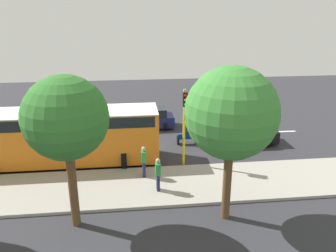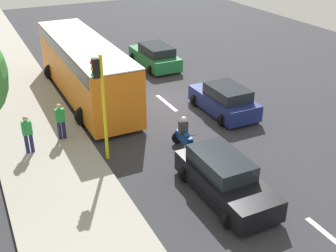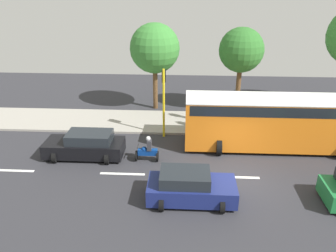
% 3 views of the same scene
% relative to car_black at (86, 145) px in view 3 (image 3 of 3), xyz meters
% --- Properties ---
extents(ground_plane, '(40.00, 60.00, 0.10)m').
position_rel_car_black_xyz_m(ground_plane, '(-1.81, -8.42, -0.76)').
color(ground_plane, '#2D2D33').
extents(sidewalk, '(4.00, 60.00, 0.15)m').
position_rel_car_black_xyz_m(sidewalk, '(5.19, -8.42, -0.64)').
color(sidewalk, '#9E998E').
rests_on(sidewalk, ground).
extents(lane_stripe_mid, '(0.20, 2.40, 0.01)m').
position_rel_car_black_xyz_m(lane_stripe_mid, '(-1.81, -8.42, -0.71)').
color(lane_stripe_mid, white).
rests_on(lane_stripe_mid, ground).
extents(lane_stripe_south, '(0.20, 2.40, 0.01)m').
position_rel_car_black_xyz_m(lane_stripe_south, '(-1.81, -2.42, -0.71)').
color(lane_stripe_south, white).
rests_on(lane_stripe_south, ground).
extents(lane_stripe_far_south, '(0.20, 2.40, 0.01)m').
position_rel_car_black_xyz_m(lane_stripe_far_south, '(-1.81, 3.58, -0.71)').
color(lane_stripe_far_south, white).
rests_on(lane_stripe_far_south, ground).
extents(car_black, '(2.21, 4.49, 1.52)m').
position_rel_car_black_xyz_m(car_black, '(0.00, 0.00, 0.00)').
color(car_black, black).
rests_on(car_black, ground).
extents(car_dark_blue, '(2.28, 4.06, 1.52)m').
position_rel_car_black_xyz_m(car_dark_blue, '(-3.90, -5.98, -0.00)').
color(car_dark_blue, navy).
rests_on(car_dark_blue, ground).
extents(city_bus, '(3.20, 11.00, 3.16)m').
position_rel_car_black_xyz_m(city_bus, '(1.78, -11.21, 1.13)').
color(city_bus, orange).
rests_on(city_bus, ground).
extents(motorcycle, '(0.60, 1.30, 1.53)m').
position_rel_car_black_xyz_m(motorcycle, '(-0.31, -3.60, -0.07)').
color(motorcycle, black).
rests_on(motorcycle, ground).
extents(pedestrian_near_signal, '(0.40, 0.24, 1.69)m').
position_rel_car_black_xyz_m(pedestrian_near_signal, '(5.77, -6.01, 0.35)').
color(pedestrian_near_signal, '#1E1E4C').
rests_on(pedestrian_near_signal, sidewalk).
extents(pedestrian_by_tree, '(0.40, 0.24, 1.69)m').
position_rel_car_black_xyz_m(pedestrian_by_tree, '(4.26, -6.63, 0.35)').
color(pedestrian_by_tree, '#1E1E4C').
rests_on(pedestrian_by_tree, sidewalk).
extents(traffic_light_corner, '(0.49, 0.24, 4.50)m').
position_rel_car_black_xyz_m(traffic_light_corner, '(3.03, -4.31, 2.22)').
color(traffic_light_corner, yellow).
rests_on(traffic_light_corner, ground).
extents(street_tree_south, '(3.28, 3.28, 6.36)m').
position_rel_car_black_xyz_m(street_tree_south, '(7.95, -9.65, 3.97)').
color(street_tree_south, brown).
rests_on(street_tree_south, ground).
extents(street_tree_north, '(3.72, 3.72, 6.60)m').
position_rel_car_black_xyz_m(street_tree_north, '(8.15, -3.30, 4.01)').
color(street_tree_north, brown).
rests_on(street_tree_north, ground).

